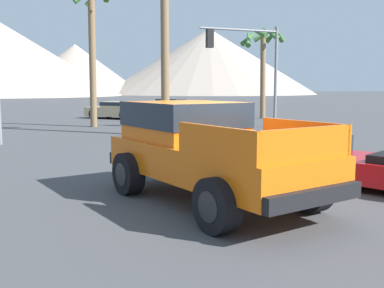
% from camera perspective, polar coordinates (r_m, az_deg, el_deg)
% --- Properties ---
extents(ground_plane, '(320.00, 320.00, 0.00)m').
position_cam_1_polar(ground_plane, '(9.07, 4.20, -6.41)').
color(ground_plane, '#424244').
extents(orange_pickup_truck, '(3.06, 5.27, 1.85)m').
position_cam_1_polar(orange_pickup_truck, '(8.53, 1.25, -0.12)').
color(orange_pickup_truck, orange).
rests_on(orange_pickup_truck, ground_plane).
extents(red_convertible_car, '(3.39, 4.82, 1.01)m').
position_cam_1_polar(red_convertible_car, '(10.54, 20.38, -2.71)').
color(red_convertible_car, '#B21419').
rests_on(red_convertible_car, ground_plane).
extents(parked_car_tan, '(4.02, 4.25, 1.15)m').
position_cam_1_polar(parked_car_tan, '(30.84, -9.56, 4.30)').
color(parked_car_tan, tan).
rests_on(parked_car_tan, ground_plane).
extents(parked_car_dark, '(4.24, 4.61, 1.16)m').
position_cam_1_polar(parked_car_dark, '(36.71, -2.63, 4.86)').
color(parked_car_dark, '#232328').
rests_on(parked_car_dark, ground_plane).
extents(traffic_light_main, '(4.48, 0.38, 5.26)m').
position_cam_1_polar(traffic_light_main, '(23.70, 6.94, 11.08)').
color(traffic_light_main, slate).
rests_on(traffic_light_main, ground_plane).
extents(palm_tree_tall, '(2.99, 3.05, 6.30)m').
position_cam_1_polar(palm_tree_tall, '(31.18, 8.91, 11.98)').
color(palm_tree_tall, brown).
rests_on(palm_tree_tall, ground_plane).
extents(palm_tree_short, '(2.65, 2.63, 7.80)m').
position_cam_1_polar(palm_tree_short, '(24.94, -12.73, 15.68)').
color(palm_tree_short, brown).
rests_on(palm_tree_short, ground_plane).
extents(distant_mountain_range, '(152.15, 76.06, 19.13)m').
position_cam_1_polar(distant_mountain_range, '(124.57, -19.88, 10.00)').
color(distant_mountain_range, gray).
rests_on(distant_mountain_range, ground_plane).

